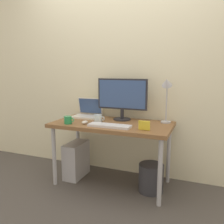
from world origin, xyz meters
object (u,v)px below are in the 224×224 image
object	(u,v)px
mouse	(85,122)
photo_frame	(144,125)
desk_lamp	(167,90)
computer_tower	(76,160)
desk	(112,129)
coffee_mug	(68,120)
glass_cup	(98,118)
wastebasket	(151,178)
monitor	(122,96)
keyboard	(110,126)
laptop	(88,112)

from	to	relation	value
mouse	photo_frame	world-z (taller)	photo_frame
desk_lamp	computer_tower	size ratio (longest dim) A/B	1.21
desk	coffee_mug	xyz separation A→B (m)	(-0.42, -0.22, 0.11)
coffee_mug	desk	bearing A→B (deg)	27.31
mouse	glass_cup	xyz separation A→B (m)	(0.10, 0.13, 0.02)
glass_cup	wastebasket	world-z (taller)	glass_cup
desk	wastebasket	bearing A→B (deg)	-2.71
monitor	photo_frame	size ratio (longest dim) A/B	5.32
photo_frame	coffee_mug	bearing A→B (deg)	-178.28
desk_lamp	glass_cup	bearing A→B (deg)	-162.82
desk	desk_lamp	size ratio (longest dim) A/B	2.55
desk	mouse	size ratio (longest dim) A/B	14.34
monitor	mouse	bearing A→B (deg)	-131.27
glass_cup	monitor	bearing A→B (deg)	46.61
glass_cup	coffee_mug	bearing A→B (deg)	-143.91
glass_cup	photo_frame	size ratio (longest dim) A/B	1.12
desk	wastebasket	xyz separation A→B (m)	(0.45, -0.02, -0.49)
desk	monitor	bearing A→B (deg)	75.83
keyboard	photo_frame	size ratio (longest dim) A/B	4.00
coffee_mug	photo_frame	xyz separation A→B (m)	(0.83, 0.02, 0.01)
monitor	glass_cup	world-z (taller)	monitor
mouse	glass_cup	bearing A→B (deg)	52.61
mouse	glass_cup	distance (m)	0.16
monitor	glass_cup	bearing A→B (deg)	-133.39
desk	mouse	world-z (taller)	mouse
desk_lamp	keyboard	distance (m)	0.72
mouse	computer_tower	world-z (taller)	mouse
keyboard	photo_frame	distance (m)	0.36
desk	photo_frame	distance (m)	0.47
computer_tower	wastebasket	xyz separation A→B (m)	(0.92, -0.03, -0.06)
monitor	coffee_mug	world-z (taller)	monitor
glass_cup	laptop	bearing A→B (deg)	137.16
monitor	coffee_mug	distance (m)	0.66
computer_tower	desk	bearing A→B (deg)	-0.75
photo_frame	computer_tower	bearing A→B (deg)	167.20
desk	mouse	xyz separation A→B (m)	(-0.25, -0.15, 0.08)
desk_lamp	mouse	size ratio (longest dim) A/B	5.63
photo_frame	laptop	bearing A→B (deg)	153.78
monitor	computer_tower	xyz separation A→B (m)	(-0.51, -0.19, -0.77)
desk	coffee_mug	size ratio (longest dim) A/B	11.00
glass_cup	photo_frame	xyz separation A→B (m)	(0.56, -0.17, 0.01)
computer_tower	keyboard	bearing A→B (deg)	-20.39
monitor	glass_cup	size ratio (longest dim) A/B	4.76
monitor	keyboard	distance (m)	0.46
coffee_mug	wastebasket	distance (m)	1.07
desk	computer_tower	world-z (taller)	desk
laptop	coffee_mug	world-z (taller)	laptop
desk	laptop	distance (m)	0.47
keyboard	wastebasket	distance (m)	0.72
keyboard	coffee_mug	bearing A→B (deg)	-175.93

